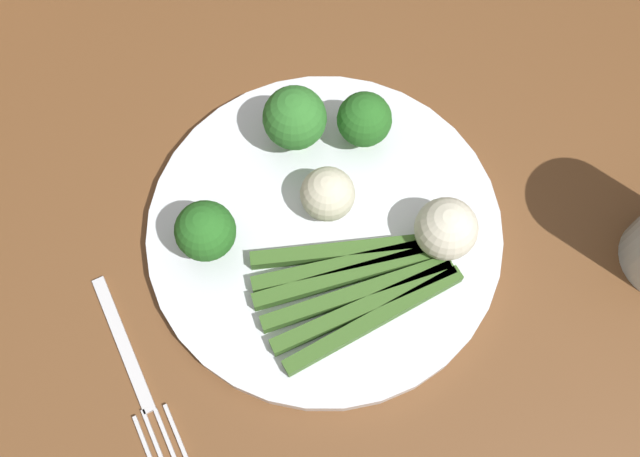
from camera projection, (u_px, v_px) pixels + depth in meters
ground_plane at (339, 402)px, 1.28m from camera, size 6.00×6.00×0.02m
dining_table at (355, 301)px, 0.68m from camera, size 1.48×1.07×0.72m
plate at (320, 234)px, 0.61m from camera, size 0.30×0.30×0.01m
asparagus_bundle at (357, 285)px, 0.58m from camera, size 0.17×0.13×0.01m
broccoli_left at (364, 120)px, 0.60m from camera, size 0.05×0.05×0.06m
broccoli_outer_edge at (206, 231)px, 0.56m from camera, size 0.05×0.05×0.06m
broccoli_right at (295, 119)px, 0.60m from camera, size 0.05×0.05×0.07m
cauliflower_front_left at (446, 229)px, 0.57m from camera, size 0.05×0.05×0.05m
cauliflower_back_right at (328, 194)px, 0.59m from camera, size 0.05×0.05×0.05m
fork at (135, 372)px, 0.57m from camera, size 0.06×0.16×0.00m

